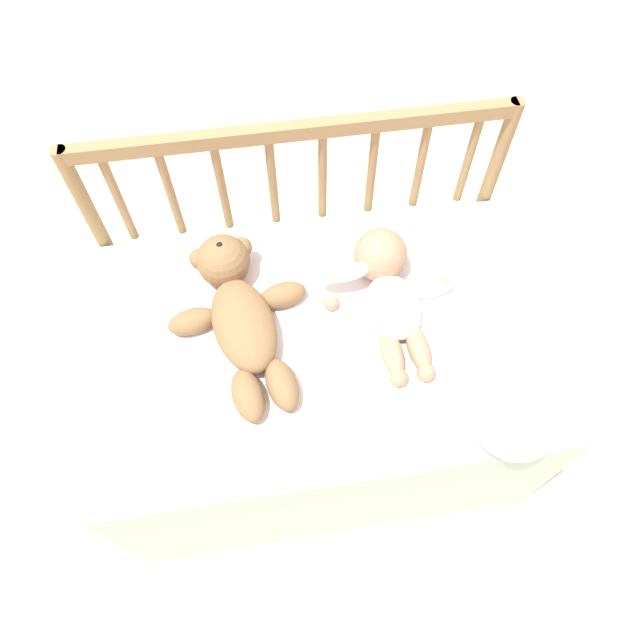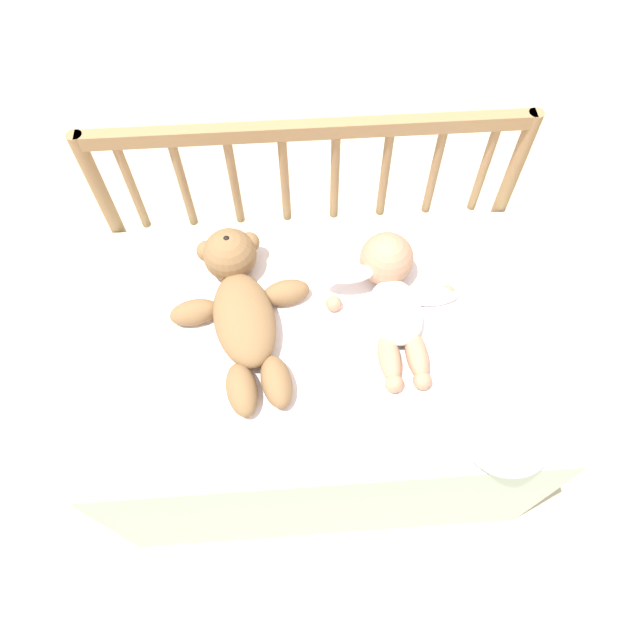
% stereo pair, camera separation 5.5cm
% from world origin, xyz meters
% --- Properties ---
extents(ground_plane, '(12.00, 12.00, 0.00)m').
position_xyz_m(ground_plane, '(0.00, 0.00, 0.00)').
color(ground_plane, '#C6B293').
extents(crib_mattress, '(1.07, 0.70, 0.53)m').
position_xyz_m(crib_mattress, '(0.00, 0.00, 0.27)').
color(crib_mattress, silver).
rests_on(crib_mattress, ground_plane).
extents(crib_rail, '(1.07, 0.04, 0.84)m').
position_xyz_m(crib_rail, '(0.00, 0.37, 0.59)').
color(crib_rail, '#997047').
rests_on(crib_rail, ground_plane).
extents(blanket, '(0.87, 0.55, 0.01)m').
position_xyz_m(blanket, '(-0.01, 0.03, 0.53)').
color(blanket, white).
rests_on(blanket, crib_mattress).
extents(teddy_bear, '(0.34, 0.48, 0.13)m').
position_xyz_m(teddy_bear, '(-0.18, 0.07, 0.58)').
color(teddy_bear, olive).
rests_on(teddy_bear, crib_mattress).
extents(baby, '(0.33, 0.40, 0.13)m').
position_xyz_m(baby, '(0.18, 0.08, 0.58)').
color(baby, white).
rests_on(baby, crib_mattress).
extents(small_pillow, '(0.19, 0.17, 0.06)m').
position_xyz_m(small_pillow, '(0.37, -0.29, 0.56)').
color(small_pillow, silver).
rests_on(small_pillow, crib_mattress).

